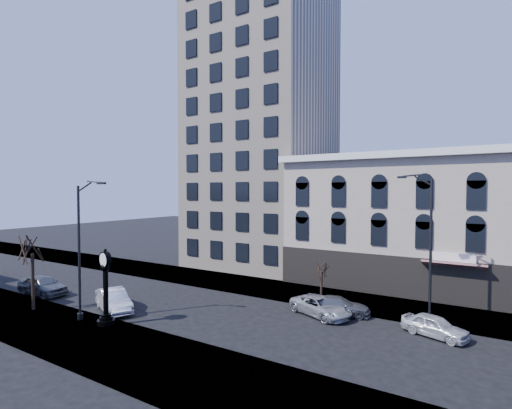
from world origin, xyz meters
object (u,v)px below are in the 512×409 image
Objects in this scene: car_near_a at (43,285)px; car_near_b at (114,300)px; street_clock at (106,290)px; street_lamp_near at (87,213)px.

car_near_b is at bearing -90.02° from car_near_a.
street_clock reaches higher than car_near_b.
street_lamp_near is 2.01× the size of car_near_b.
street_clock is 1.04× the size of car_near_b.
car_near_a is at bearing -179.66° from street_clock.
street_lamp_near is 7.22m from car_near_b.
car_near_b is at bearing 144.09° from street_clock.
car_near_b is (-0.53, 2.45, -6.77)m from street_lamp_near.
street_clock is 0.52× the size of street_lamp_near.
car_near_a is (-9.60, 2.12, -6.72)m from street_lamp_near.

